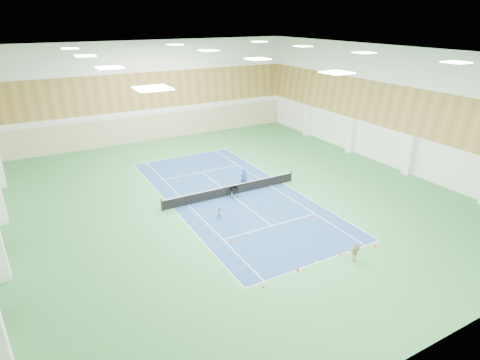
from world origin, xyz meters
name	(u,v)px	position (x,y,z in m)	size (l,w,h in m)	color
ground	(232,195)	(0.00, 0.00, 0.00)	(40.00, 40.00, 0.00)	#32753D
room_shell	(231,129)	(0.00, 0.00, 6.00)	(36.00, 40.00, 12.00)	white
wood_cladding	(231,105)	(0.00, 0.00, 8.00)	(36.00, 40.00, 8.00)	olive
ceiling_light_grid	(231,54)	(0.00, 0.00, 11.92)	(21.40, 25.40, 0.06)	white
court_surface	(232,195)	(0.00, 0.00, 0.01)	(10.97, 23.77, 0.01)	navy
tennis_balls_scatter	(232,195)	(0.00, 0.00, 0.05)	(10.57, 22.77, 0.07)	#C3DF26
tennis_net	(232,189)	(0.00, 0.00, 0.55)	(12.80, 0.10, 1.10)	black
back_curtain	(158,127)	(0.00, 19.75, 1.60)	(35.40, 0.16, 3.20)	#C6B793
coach	(244,178)	(1.79, 1.00, 0.90)	(0.66, 0.43, 1.81)	#224A9C
child_court	(220,213)	(-2.86, -3.42, 0.50)	(0.48, 0.38, 1.00)	#95959D
child_apron	(355,252)	(2.10, -12.86, 0.65)	(0.76, 0.32, 1.30)	tan
ball_cart	(234,192)	(-0.07, -0.60, 0.50)	(0.58, 0.58, 1.01)	black
cone_svc_a	(231,241)	(-3.75, -6.98, 0.12)	(0.23, 0.23, 0.25)	#FF600D
cone_svc_b	(251,226)	(-1.50, -5.84, 0.09)	(0.17, 0.17, 0.19)	#E14D0B
cone_svc_c	(280,219)	(1.07, -5.96, 0.12)	(0.22, 0.22, 0.24)	#EB540C
cone_svc_d	(314,217)	(3.57, -6.95, 0.12)	(0.21, 0.21, 0.23)	#F1590C
cone_base_a	(263,287)	(-4.51, -12.37, 0.10)	(0.18, 0.18, 0.19)	#FF410D
cone_base_b	(298,269)	(-1.71, -11.96, 0.12)	(0.22, 0.22, 0.24)	red
cone_base_c	(341,254)	(1.82, -11.92, 0.11)	(0.20, 0.20, 0.22)	#D84D0B
cone_base_d	(375,245)	(4.59, -12.32, 0.12)	(0.22, 0.22, 0.24)	#FB460D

